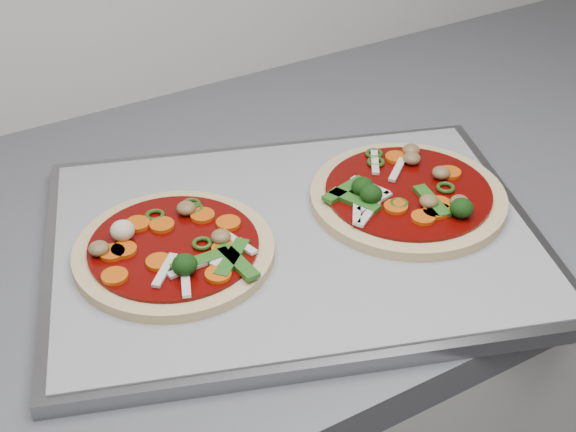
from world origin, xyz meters
TOP-DOWN VIEW (x-y plane):
  - countertop at (0.00, 1.30)m, footprint 3.60×0.60m
  - baking_tray at (-0.02, 1.22)m, footprint 0.59×0.51m
  - parchment at (-0.02, 1.22)m, footprint 0.57×0.48m
  - pizza_left at (-0.14, 1.24)m, footprint 0.20×0.20m
  - pizza_right at (0.12, 1.20)m, footprint 0.30×0.30m

SIDE VIEW (x-z plane):
  - countertop at x=0.00m, z-range 0.86..0.90m
  - baking_tray at x=-0.02m, z-range 0.90..0.92m
  - parchment at x=-0.02m, z-range 0.92..0.92m
  - pizza_left at x=-0.14m, z-range 0.91..0.94m
  - pizza_right at x=0.12m, z-range 0.91..0.95m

